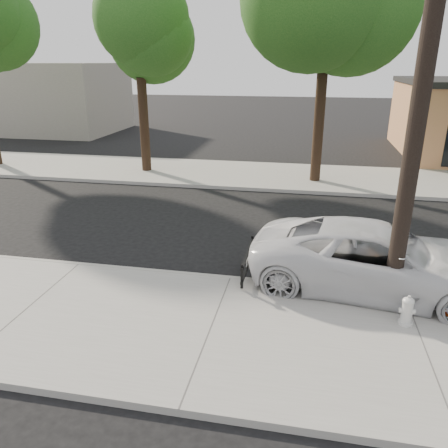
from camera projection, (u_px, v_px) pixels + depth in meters
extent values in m
plane|color=black|center=(243.00, 249.00, 12.61)|extent=(120.00, 120.00, 0.00)
cube|color=gray|center=(211.00, 331.00, 8.63)|extent=(90.00, 4.40, 0.15)
cube|color=gray|center=(271.00, 176.00, 20.40)|extent=(90.00, 5.00, 0.15)
cube|color=#9E9B93|center=(231.00, 280.00, 10.65)|extent=(90.00, 0.12, 0.16)
cube|color=gray|center=(28.00, 97.00, 33.74)|extent=(14.00, 8.00, 5.00)
cylinder|color=black|center=(422.00, 87.00, 7.85)|extent=(0.34, 0.34, 9.00)
cylinder|color=black|center=(144.00, 125.00, 20.44)|extent=(0.44, 0.44, 4.25)
sphere|color=#154A15|center=(139.00, 44.00, 19.21)|extent=(4.20, 4.20, 4.20)
sphere|color=#154A15|center=(146.00, 15.00, 18.33)|extent=(3.36, 3.36, 3.36)
cylinder|color=black|center=(319.00, 126.00, 18.54)|extent=(0.44, 0.44, 4.75)
sphere|color=#154A15|center=(326.00, 23.00, 17.16)|extent=(4.80, 4.80, 4.80)
imported|color=silver|center=(377.00, 259.00, 10.07)|extent=(6.03, 3.37, 1.59)
cylinder|color=silver|center=(405.00, 323.00, 8.72)|extent=(0.29, 0.29, 0.05)
cylinder|color=silver|center=(407.00, 313.00, 8.64)|extent=(0.22, 0.22, 0.49)
ellipsoid|color=silver|center=(409.00, 301.00, 8.55)|extent=(0.23, 0.23, 0.16)
cylinder|color=silver|center=(407.00, 311.00, 8.62)|extent=(0.31, 0.11, 0.10)
cylinder|color=silver|center=(407.00, 311.00, 8.62)|extent=(0.13, 0.17, 0.13)
cube|color=#E63D0C|center=(448.00, 314.00, 9.05)|extent=(0.44, 0.44, 0.02)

